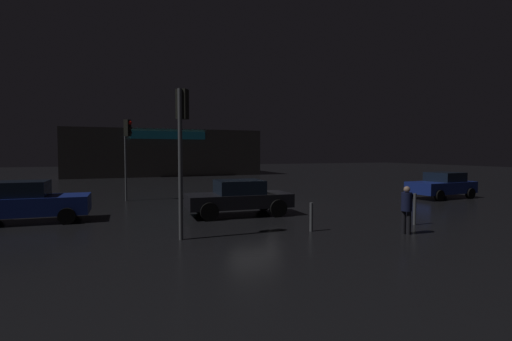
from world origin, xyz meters
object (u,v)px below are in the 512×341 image
(car_far, at_px, (28,202))
(store_building, at_px, (163,153))
(car_near, at_px, (239,197))
(pedestrian, at_px, (407,207))
(car_crossing, at_px, (442,185))
(traffic_signal_opposite, at_px, (182,130))
(traffic_signal_main, at_px, (127,138))

(car_far, bearing_deg, store_building, 72.75)
(car_near, xyz_separation_m, car_far, (-7.88, 1.42, 0.01))
(pedestrian, bearing_deg, car_crossing, 36.59)
(car_near, height_order, car_far, car_far)
(traffic_signal_opposite, height_order, car_crossing, traffic_signal_opposite)
(car_crossing, bearing_deg, traffic_signal_main, 162.11)
(traffic_signal_opposite, xyz_separation_m, pedestrian, (6.83, -2.01, -2.42))
(store_building, xyz_separation_m, traffic_signal_main, (-5.24, -24.04, 0.81))
(traffic_signal_opposite, distance_m, car_near, 5.22)
(store_building, bearing_deg, car_crossing, -68.50)
(car_near, bearing_deg, car_far, 169.80)
(traffic_signal_opposite, distance_m, pedestrian, 7.52)
(traffic_signal_opposite, relative_size, car_far, 1.07)
(pedestrian, bearing_deg, car_far, 149.64)
(traffic_signal_opposite, bearing_deg, pedestrian, -16.40)
(traffic_signal_main, bearing_deg, pedestrian, -57.12)
(traffic_signal_main, relative_size, car_far, 1.04)
(traffic_signal_opposite, bearing_deg, traffic_signal_main, 95.69)
(store_building, distance_m, car_far, 30.75)
(traffic_signal_main, xyz_separation_m, pedestrian, (7.84, -12.13, -2.49))
(traffic_signal_main, bearing_deg, store_building, 77.71)
(car_near, relative_size, pedestrian, 2.85)
(pedestrian, bearing_deg, store_building, 94.12)
(traffic_signal_main, relative_size, car_crossing, 1.10)
(traffic_signal_opposite, bearing_deg, car_near, 48.74)
(car_crossing, bearing_deg, traffic_signal_opposite, -163.55)
(traffic_signal_opposite, xyz_separation_m, car_near, (3.01, 3.43, -2.54))
(traffic_signal_opposite, bearing_deg, car_crossing, 16.45)
(car_far, height_order, car_crossing, car_far)
(car_far, bearing_deg, car_crossing, -0.46)
(traffic_signal_main, bearing_deg, traffic_signal_opposite, -84.31)
(traffic_signal_main, distance_m, car_crossing, 17.91)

